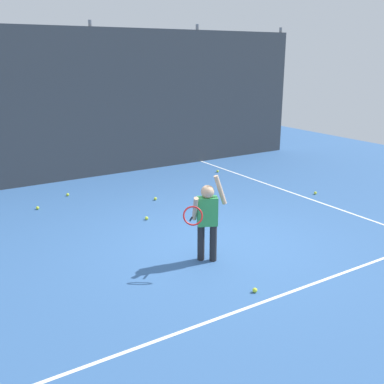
{
  "coord_description": "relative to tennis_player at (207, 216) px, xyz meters",
  "views": [
    {
      "loc": [
        -4.12,
        -5.77,
        3.06
      ],
      "look_at": [
        -0.25,
        0.38,
        0.85
      ],
      "focal_mm": 42.57,
      "sensor_mm": 36.0,
      "label": 1
    }
  ],
  "objects": [
    {
      "name": "ground_plane",
      "position": [
        0.51,
        0.46,
        -0.73
      ],
      "size": [
        20.0,
        20.0,
        0.0
      ],
      "primitive_type": "plane",
      "color": "#335B93"
    },
    {
      "name": "court_line_baseline",
      "position": [
        0.51,
        -1.41,
        -0.72
      ],
      "size": [
        9.0,
        0.05,
        0.0
      ],
      "primitive_type": "cube",
      "color": "white",
      "rests_on": "ground"
    },
    {
      "name": "court_line_sideline",
      "position": [
        3.67,
        1.46,
        -0.72
      ],
      "size": [
        0.05,
        9.0,
        0.0
      ],
      "primitive_type": "cube",
      "color": "white",
      "rests_on": "ground"
    },
    {
      "name": "back_fence_windscreen",
      "position": [
        0.51,
        5.76,
        1.12
      ],
      "size": [
        12.56,
        0.08,
        3.69
      ],
      "primitive_type": "cube",
      "color": "#383D42",
      "rests_on": "ground"
    },
    {
      "name": "fence_post_2",
      "position": [
        0.51,
        5.82,
        1.19
      ],
      "size": [
        0.09,
        0.09,
        3.84
      ],
      "primitive_type": "cylinder",
      "color": "slate",
      "rests_on": "ground"
    },
    {
      "name": "fence_post_3",
      "position": [
        3.57,
        5.82,
        1.19
      ],
      "size": [
        0.09,
        0.09,
        3.84
      ],
      "primitive_type": "cylinder",
      "color": "slate",
      "rests_on": "ground"
    },
    {
      "name": "fence_post_4",
      "position": [
        6.64,
        5.82,
        1.19
      ],
      "size": [
        0.09,
        0.09,
        3.84
      ],
      "primitive_type": "cylinder",
      "color": "slate",
      "rests_on": "ground"
    },
    {
      "name": "tennis_player",
      "position": [
        0.0,
        0.0,
        0.0
      ],
      "size": [
        0.87,
        0.55,
        1.35
      ],
      "rotation": [
        0.0,
        0.0,
        -0.44
      ],
      "color": "#232326",
      "rests_on": "ground"
    },
    {
      "name": "tennis_ball_0",
      "position": [
        -0.0,
        -1.16,
        -0.69
      ],
      "size": [
        0.07,
        0.07,
        0.07
      ],
      "primitive_type": "sphere",
      "color": "#CCE033",
      "rests_on": "ground"
    },
    {
      "name": "tennis_ball_1",
      "position": [
        -1.59,
        3.85,
        -0.69
      ],
      "size": [
        0.07,
        0.07,
        0.07
      ],
      "primitive_type": "sphere",
      "color": "#CCE033",
      "rests_on": "ground"
    },
    {
      "name": "tennis_ball_2",
      "position": [
        -0.78,
        4.43,
        -0.69
      ],
      "size": [
        0.07,
        0.07,
        0.07
      ],
      "primitive_type": "sphere",
      "color": "#CCE033",
      "rests_on": "ground"
    },
    {
      "name": "tennis_ball_3",
      "position": [
        4.03,
        1.55,
        -0.69
      ],
      "size": [
        0.07,
        0.07,
        0.07
      ],
      "primitive_type": "sphere",
      "color": "#CCE033",
      "rests_on": "ground"
    },
    {
      "name": "tennis_ball_4",
      "position": [
        3.31,
        4.38,
        -0.69
      ],
      "size": [
        0.07,
        0.07,
        0.07
      ],
      "primitive_type": "sphere",
      "color": "#CCE033",
      "rests_on": "ground"
    },
    {
      "name": "tennis_ball_5",
      "position": [
        0.03,
        2.11,
        -0.69
      ],
      "size": [
        0.07,
        0.07,
        0.07
      ],
      "primitive_type": "sphere",
      "color": "#CCE033",
      "rests_on": "ground"
    },
    {
      "name": "tennis_ball_6",
      "position": [
        0.75,
        3.11,
        -0.69
      ],
      "size": [
        0.07,
        0.07,
        0.07
      ],
      "primitive_type": "sphere",
      "color": "#CCE033",
      "rests_on": "ground"
    }
  ]
}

